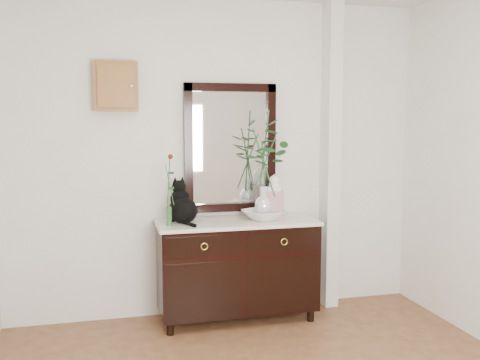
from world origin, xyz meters
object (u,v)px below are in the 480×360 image
object	(u,v)px
lotus_bowl	(264,215)
ginger_jar	(275,196)
sideboard	(237,265)
cat	(183,201)

from	to	relation	value
lotus_bowl	ginger_jar	world-z (taller)	ginger_jar
sideboard	cat	world-z (taller)	cat
ginger_jar	cat	bearing A→B (deg)	178.68
cat	lotus_bowl	bearing A→B (deg)	-22.80
sideboard	cat	size ratio (longest dim) A/B	3.78
sideboard	cat	xyz separation A→B (m)	(-0.45, 0.01, 0.55)
sideboard	lotus_bowl	world-z (taller)	lotus_bowl
sideboard	ginger_jar	bearing A→B (deg)	-0.53
ginger_jar	lotus_bowl	bearing A→B (deg)	-175.75
cat	lotus_bowl	size ratio (longest dim) A/B	1.06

